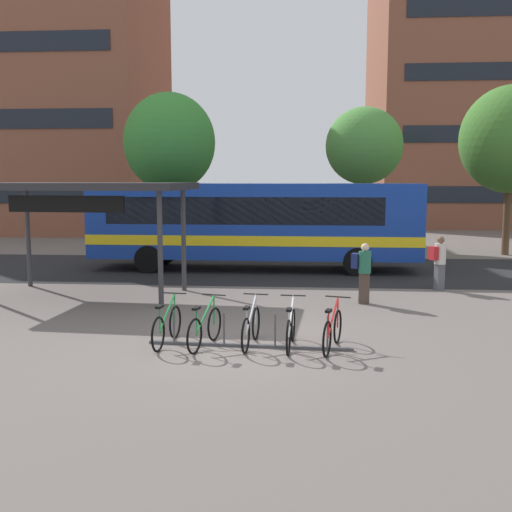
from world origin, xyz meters
TOP-DOWN VIEW (x-y plane):
  - ground at (0.00, 0.00)m, footprint 200.00×200.00m
  - bus_lane_asphalt at (0.00, 10.33)m, footprint 80.00×7.20m
  - city_bus at (-0.45, 10.33)m, footprint 12.05×2.69m
  - bike_rack at (0.22, -0.04)m, footprint 4.15×0.31m
  - parked_bicycle_green_0 at (-1.47, 0.00)m, footprint 0.52×1.72m
  - parked_bicycle_green_1 at (-0.67, -0.09)m, footprint 0.60×1.69m
  - parked_bicycle_silver_2 at (0.25, 0.03)m, footprint 0.52×1.72m
  - parked_bicycle_white_3 at (1.05, -0.06)m, footprint 0.52×1.72m
  - parked_bicycle_red_4 at (1.87, -0.12)m, footprint 0.62×1.68m
  - transit_shelter at (-4.89, 4.94)m, footprint 6.02×3.51m
  - commuter_red_pack_0 at (5.40, 6.59)m, footprint 0.60×0.51m
  - commuter_navy_pack_1 at (2.91, 4.43)m, footprint 0.59×0.45m
  - street_tree_0 at (10.32, 15.56)m, footprint 4.39×4.39m
  - street_tree_1 at (4.15, 17.31)m, footprint 3.64×3.64m
  - street_tree_2 at (-4.75, 15.23)m, footprint 4.11×4.11m
  - building_left_wing at (-16.56, 27.15)m, footprint 16.28×11.13m
  - building_right_wing at (15.90, 35.31)m, footprint 18.49×13.59m

SIDE VIEW (x-z plane):
  - ground at x=0.00m, z-range 0.00..0.00m
  - bus_lane_asphalt at x=0.00m, z-range 0.00..0.01m
  - bike_rack at x=0.22m, z-range -0.26..0.44m
  - parked_bicycle_green_0 at x=-1.47m, z-range -0.11..0.88m
  - parked_bicycle_green_1 at x=-0.67m, z-range -0.11..0.88m
  - parked_bicycle_silver_2 at x=0.25m, z-range -0.11..0.88m
  - parked_bicycle_white_3 at x=1.05m, z-range -0.11..0.88m
  - parked_bicycle_red_4 at x=1.87m, z-range -0.11..0.88m
  - commuter_red_pack_0 at x=5.40m, z-range 0.12..1.77m
  - commuter_navy_pack_1 at x=2.91m, z-range 0.13..1.77m
  - city_bus at x=-0.45m, z-range 0.18..3.38m
  - transit_shelter at x=-4.89m, z-range 1.42..4.67m
  - street_tree_1 at x=4.15m, z-range 1.54..8.29m
  - street_tree_2 at x=-4.75m, z-range 1.39..8.62m
  - street_tree_0 at x=10.32m, z-range 1.36..8.79m
  - building_left_wing at x=-16.56m, z-range 0.00..16.90m
  - building_right_wing at x=15.90m, z-range 0.00..23.58m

